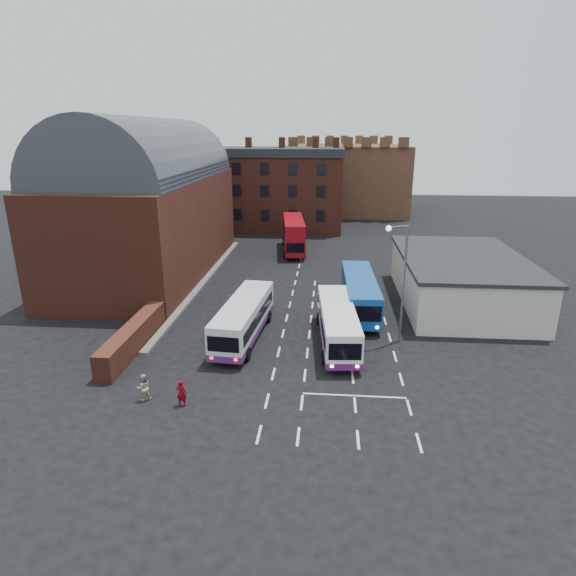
# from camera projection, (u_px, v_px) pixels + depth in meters

# --- Properties ---
(ground) EXTENTS (180.00, 180.00, 0.00)m
(ground) POSITION_uv_depth(u_px,v_px,m) (275.00, 368.00, 31.24)
(ground) COLOR black
(railway_station) EXTENTS (12.00, 28.00, 16.00)m
(railway_station) POSITION_uv_depth(u_px,v_px,m) (149.00, 201.00, 49.98)
(railway_station) COLOR #602B1E
(railway_station) RESTS_ON ground
(forecourt_wall) EXTENTS (1.20, 10.00, 1.80)m
(forecourt_wall) POSITION_uv_depth(u_px,v_px,m) (133.00, 337.00, 33.68)
(forecourt_wall) COLOR #602B1E
(forecourt_wall) RESTS_ON ground
(cream_building) EXTENTS (10.40, 16.40, 4.25)m
(cream_building) POSITION_uv_depth(u_px,v_px,m) (460.00, 279.00, 42.58)
(cream_building) COLOR beige
(cream_building) RESTS_ON ground
(brick_terrace) EXTENTS (22.00, 10.00, 11.00)m
(brick_terrace) POSITION_uv_depth(u_px,v_px,m) (269.00, 193.00, 73.53)
(brick_terrace) COLOR brown
(brick_terrace) RESTS_ON ground
(castle_keep) EXTENTS (22.00, 22.00, 12.00)m
(castle_keep) POSITION_uv_depth(u_px,v_px,m) (345.00, 178.00, 91.31)
(castle_keep) COLOR brown
(castle_keep) RESTS_ON ground
(bus_white_outbound) EXTENTS (3.26, 10.53, 2.83)m
(bus_white_outbound) POSITION_uv_depth(u_px,v_px,m) (244.00, 316.00, 35.34)
(bus_white_outbound) COLOR silver
(bus_white_outbound) RESTS_ON ground
(bus_white_inbound) EXTENTS (3.16, 10.34, 2.78)m
(bus_white_inbound) POSITION_uv_depth(u_px,v_px,m) (338.00, 322.00, 34.40)
(bus_white_inbound) COLOR white
(bus_white_inbound) RESTS_ON ground
(bus_blue) EXTENTS (3.03, 11.04, 2.99)m
(bus_blue) POSITION_uv_depth(u_px,v_px,m) (360.00, 292.00, 40.48)
(bus_blue) COLOR #144D9C
(bus_blue) RESTS_ON ground
(bus_red_double) EXTENTS (3.57, 10.64, 4.17)m
(bus_red_double) POSITION_uv_depth(u_px,v_px,m) (294.00, 234.00, 60.46)
(bus_red_double) COLOR #A00A15
(bus_red_double) RESTS_ON ground
(street_lamp) EXTENTS (1.64, 0.90, 8.68)m
(street_lamp) POSITION_uv_depth(u_px,v_px,m) (401.00, 273.00, 33.43)
(street_lamp) COLOR slate
(street_lamp) RESTS_ON ground
(pedestrian_red) EXTENTS (0.60, 0.41, 1.59)m
(pedestrian_red) POSITION_uv_depth(u_px,v_px,m) (181.00, 393.00, 26.77)
(pedestrian_red) COLOR maroon
(pedestrian_red) RESTS_ON ground
(pedestrian_beige) EXTENTS (0.98, 0.91, 1.61)m
(pedestrian_beige) POSITION_uv_depth(u_px,v_px,m) (144.00, 387.00, 27.33)
(pedestrian_beige) COLOR #BEA98E
(pedestrian_beige) RESTS_ON ground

